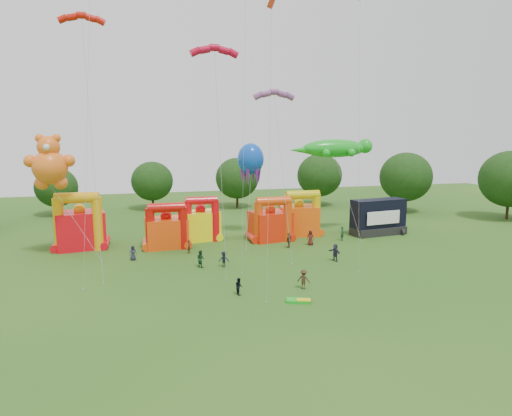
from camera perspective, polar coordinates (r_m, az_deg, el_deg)
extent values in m
plane|color=#225217|center=(35.69, 2.97, -14.50)|extent=(160.00, 160.00, 0.00)
cylinder|color=#352314|center=(87.10, 28.93, 0.06)|extent=(0.44, 0.44, 3.93)
ellipsoid|color=#173610|center=(86.54, 29.18, 3.20)|extent=(9.83, 9.82, 9.39)
cylinder|color=#352314|center=(87.44, 18.07, 0.75)|extent=(0.44, 0.44, 3.72)
ellipsoid|color=#173610|center=(86.89, 18.22, 3.71)|extent=(9.30, 9.30, 8.89)
cylinder|color=#352314|center=(91.02, 7.89, 1.40)|extent=(0.44, 0.44, 3.51)
ellipsoid|color=#173610|center=(90.51, 7.95, 4.08)|extent=(8.77, 8.78, 8.39)
cylinder|color=#352314|center=(88.00, -2.36, 1.13)|extent=(0.44, 0.44, 3.30)
ellipsoid|color=#173610|center=(87.50, -2.38, 3.74)|extent=(8.25, 8.25, 7.88)
cylinder|color=#352314|center=(88.26, -12.76, 0.86)|extent=(0.44, 0.44, 3.09)
ellipsoid|color=#173610|center=(87.79, -12.85, 3.29)|extent=(7.73, 7.72, 7.38)
cylinder|color=#352314|center=(86.85, -23.53, 0.08)|extent=(0.44, 0.44, 2.88)
ellipsoid|color=#173610|center=(86.39, -23.69, 2.39)|extent=(7.20, 7.20, 6.88)
cube|color=red|center=(61.52, -21.05, -2.55)|extent=(6.38, 5.44, 4.64)
cylinder|color=#EDA30C|center=(60.05, -23.41, -2.01)|extent=(1.26, 1.26, 6.63)
cylinder|color=#EDA30C|center=(59.46, -19.17, -1.86)|extent=(1.26, 1.26, 6.63)
cylinder|color=#EDA30C|center=(59.18, -21.49, 1.21)|extent=(5.09, 1.32, 1.32)
sphere|color=#EDA30C|center=(61.05, -21.20, -0.14)|extent=(1.40, 1.40, 1.40)
cube|color=#FB450D|center=(59.12, -11.13, -3.02)|extent=(5.40, 4.46, 3.71)
cylinder|color=red|center=(57.46, -13.07, -2.64)|extent=(1.12, 1.12, 5.30)
cylinder|color=red|center=(57.63, -9.11, -2.47)|extent=(1.12, 1.12, 5.30)
cylinder|color=red|center=(57.02, -11.17, 0.05)|extent=(4.53, 1.18, 1.18)
sphere|color=red|center=(58.70, -11.20, -0.96)|extent=(1.40, 1.40, 1.40)
cube|color=#FFF90D|center=(62.32, -6.92, -2.17)|extent=(5.27, 4.54, 3.89)
cylinder|color=red|center=(60.66, -8.48, -1.73)|extent=(1.02, 1.02, 5.55)
cylinder|color=red|center=(61.09, -5.10, -1.58)|extent=(1.02, 1.02, 5.55)
cylinder|color=red|center=(60.38, -6.84, 0.93)|extent=(4.12, 1.07, 1.07)
sphere|color=red|center=(61.91, -6.96, -0.14)|extent=(1.40, 1.40, 1.40)
cube|color=red|center=(61.80, 1.78, -2.22)|extent=(5.80, 5.00, 3.85)
cylinder|color=#EC420C|center=(59.74, 0.33, -1.82)|extent=(1.12, 1.12, 5.50)
cylinder|color=#EC420C|center=(60.81, 3.97, -1.64)|extent=(1.12, 1.12, 5.50)
cylinder|color=#EC420C|center=(59.77, 2.18, 0.85)|extent=(4.54, 1.18, 1.18)
sphere|color=#EC420C|center=(61.39, 1.79, -0.19)|extent=(1.40, 1.40, 1.40)
cube|color=#FF560D|center=(65.17, 5.34, -1.52)|extent=(5.80, 4.90, 4.14)
cylinder|color=#DCBD0B|center=(62.93, 4.04, -1.07)|extent=(1.16, 1.16, 5.91)
cylinder|color=#DCBD0B|center=(64.30, 7.53, -0.90)|extent=(1.16, 1.16, 5.91)
cylinder|color=#DCBD0B|center=(63.11, 5.85, 1.65)|extent=(4.70, 1.22, 1.22)
sphere|color=#DCBD0B|center=(64.75, 5.37, 0.54)|extent=(1.40, 1.40, 1.40)
cube|color=black|center=(67.46, 15.02, -2.74)|extent=(8.23, 4.06, 1.10)
cube|color=black|center=(67.15, 15.03, -0.61)|extent=(8.17, 3.68, 3.94)
cube|color=white|center=(65.91, 15.65, -1.17)|extent=(5.39, 0.86, 1.85)
cylinder|color=black|center=(65.01, 13.07, -3.26)|extent=(0.30, 0.90, 0.90)
cylinder|color=black|center=(68.07, 17.82, -2.90)|extent=(0.30, 0.90, 0.90)
sphere|color=orange|center=(57.25, -24.35, 4.67)|extent=(3.91, 3.91, 3.91)
sphere|color=orange|center=(57.14, -24.51, 6.98)|extent=(2.49, 2.49, 2.49)
sphere|color=orange|center=(57.28, -25.46, 7.90)|extent=(0.98, 0.98, 0.98)
sphere|color=orange|center=(56.96, -23.69, 8.01)|extent=(0.98, 0.98, 0.98)
sphere|color=orange|center=(57.61, -26.40, 5.26)|extent=(1.42, 1.42, 1.42)
sphere|color=orange|center=(56.87, -22.37, 5.50)|extent=(1.42, 1.42, 1.42)
sphere|color=orange|center=(57.59, -25.18, 2.86)|extent=(1.60, 1.60, 1.60)
sphere|color=orange|center=(57.24, -23.27, 2.96)|extent=(1.60, 1.60, 1.60)
sphere|color=white|center=(55.96, -24.73, 6.93)|extent=(0.71, 0.71, 0.71)
ellipsoid|color=green|center=(66.08, 9.80, 7.36)|extent=(9.67, 3.02, 2.57)
sphere|color=green|center=(68.10, 13.48, 7.54)|extent=(2.08, 2.08, 2.08)
cone|color=green|center=(64.28, 5.75, 7.23)|extent=(3.78, 1.51, 1.51)
sphere|color=green|center=(68.25, 10.74, 6.93)|extent=(1.13, 1.13, 1.13)
sphere|color=green|center=(65.52, 11.84, 6.79)|extent=(1.13, 1.13, 1.13)
sphere|color=green|center=(66.77, 7.77, 6.95)|extent=(1.13, 1.13, 1.13)
sphere|color=green|center=(63.98, 8.77, 6.81)|extent=(1.13, 1.13, 1.13)
ellipsoid|color=blue|center=(64.38, -0.67, 6.13)|extent=(3.70, 3.70, 4.44)
cone|color=#591E8C|center=(64.81, 0.37, 4.35)|extent=(0.83, 0.83, 2.96)
cone|color=#591E8C|center=(65.68, -0.37, 4.42)|extent=(0.83, 0.83, 2.96)
cone|color=#591E8C|center=(65.41, -1.39, 4.40)|extent=(0.83, 0.83, 2.96)
cone|color=#591E8C|center=(64.27, -1.72, 4.30)|extent=(0.83, 0.83, 2.96)
cone|color=#591E8C|center=(63.39, -0.99, 4.23)|extent=(0.83, 0.83, 2.96)
cone|color=#591E8C|center=(63.66, 0.07, 4.26)|extent=(0.83, 0.83, 2.96)
cube|color=red|center=(44.87, 1.98, 24.40)|extent=(1.02, 1.02, 1.10)
cube|color=green|center=(40.30, 5.28, -11.46)|extent=(2.21, 1.59, 0.24)
cube|color=yellow|center=(40.11, 5.98, -11.36)|extent=(1.33, 0.95, 0.10)
imported|color=#22253A|center=(54.05, -15.13, -5.44)|extent=(0.91, 0.66, 1.72)
imported|color=#502417|center=(55.76, -8.36, -4.79)|extent=(0.57, 0.70, 1.65)
imported|color=#183C1E|center=(49.96, -6.95, -6.31)|extent=(1.11, 1.16, 1.88)
imported|color=black|center=(49.78, -4.04, -6.42)|extent=(1.21, 0.83, 1.72)
imported|color=#43341B|center=(57.84, 4.13, -4.03)|extent=(1.17, 1.11, 1.95)
imported|color=#2D2842|center=(52.70, 9.86, -5.50)|extent=(1.20, 1.91, 1.96)
imported|color=#511A17|center=(59.38, 6.83, -3.71)|extent=(1.15, 1.08, 1.97)
imported|color=#173A23|center=(62.56, 10.76, -3.16)|extent=(0.77, 0.83, 1.91)
imported|color=black|center=(41.67, -2.16, -9.74)|extent=(0.74, 0.86, 1.55)
imported|color=#3B2717|center=(43.22, 5.97, -8.85)|extent=(1.39, 1.23, 1.86)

